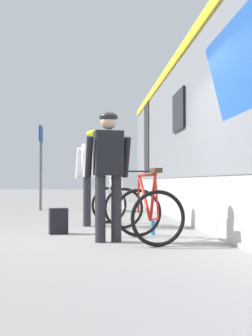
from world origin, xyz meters
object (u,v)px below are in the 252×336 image
at_px(cyclist_near_in_white, 93,168).
at_px(water_bottle_near_the_bikes, 153,228).
at_px(bicycle_far_red, 148,212).
at_px(backpack_on_platform, 58,221).
at_px(cyclist_far_in_dark, 108,164).
at_px(bicycle_near_white, 116,204).
at_px(platform_sign_post, 41,153).

relative_size(cyclist_near_in_white, water_bottle_near_the_bikes, 8.12).
distance_m(cyclist_near_in_white, bicycle_far_red, 2.35).
height_order(cyclist_near_in_white, backpack_on_platform, cyclist_near_in_white).
bearing_deg(water_bottle_near_the_bikes, cyclist_far_in_dark, -133.98).
relative_size(cyclist_far_in_dark, bicycle_near_white, 1.48).
height_order(bicycle_near_white, backpack_on_platform, bicycle_near_white).
distance_m(cyclist_far_in_dark, bicycle_near_white, 2.26).
xyz_separation_m(cyclist_far_in_dark, bicycle_near_white, (0.23, 2.15, -0.65)).
bearing_deg(platform_sign_post, bicycle_far_red, -71.71).
bearing_deg(cyclist_far_in_dark, platform_sign_post, 104.00).
xyz_separation_m(bicycle_near_white, platform_sign_post, (-1.88, 4.47, 1.22)).
distance_m(backpack_on_platform, platform_sign_post, 5.90).
height_order(backpack_on_platform, platform_sign_post, platform_sign_post).
bearing_deg(water_bottle_near_the_bikes, bicycle_far_red, -103.52).
bearing_deg(bicycle_near_white, cyclist_near_in_white, -179.38).
bearing_deg(platform_sign_post, cyclist_far_in_dark, -76.00).
bearing_deg(bicycle_near_white, backpack_on_platform, -129.31).
height_order(cyclist_near_in_white, platform_sign_post, platform_sign_post).
bearing_deg(backpack_on_platform, bicycle_far_red, -49.99).
height_order(cyclist_far_in_dark, water_bottle_near_the_bikes, cyclist_far_in_dark).
relative_size(bicycle_near_white, bicycle_far_red, 1.03).
xyz_separation_m(backpack_on_platform, water_bottle_near_the_bikes, (1.45, -0.24, -0.09)).
height_order(cyclist_far_in_dark, bicycle_near_white, cyclist_far_in_dark).
bearing_deg(platform_sign_post, cyclist_near_in_white, -72.01).
relative_size(water_bottle_near_the_bikes, platform_sign_post, 0.09).
xyz_separation_m(bicycle_far_red, water_bottle_near_the_bikes, (0.17, 0.72, -0.29)).
bearing_deg(water_bottle_near_the_bikes, cyclist_near_in_white, 122.68).
bearing_deg(bicycle_near_white, cyclist_far_in_dark, -96.04).
bearing_deg(water_bottle_near_the_bikes, bicycle_near_white, 108.71).
xyz_separation_m(cyclist_near_in_white, bicycle_far_red, (0.73, -2.14, -0.65)).
height_order(cyclist_far_in_dark, backpack_on_platform, cyclist_far_in_dark).
bearing_deg(cyclist_far_in_dark, water_bottle_near_the_bikes, 46.02).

